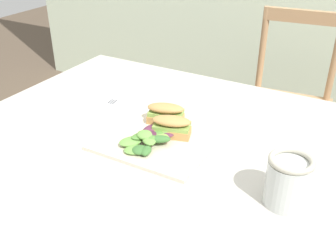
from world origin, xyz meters
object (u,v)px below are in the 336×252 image
sandwich_half_back (166,113)px  sandwich_half_front (171,126)px  chair_wooden_far (287,105)px  plate_lunch (161,137)px  dining_table (158,182)px  mason_jar_iced_tea (288,183)px  fork_on_napkin (103,110)px

sandwich_half_back → sandwich_half_front: bearing=-48.9°
chair_wooden_far → plate_lunch: size_ratio=2.97×
dining_table → sandwich_half_back: 0.19m
sandwich_half_back → mason_jar_iced_tea: bearing=-23.9°
sandwich_half_front → chair_wooden_far: bearing=84.2°
chair_wooden_far → fork_on_napkin: (-0.36, -0.94, 0.30)m
sandwich_half_front → mason_jar_iced_tea: (0.33, -0.11, 0.01)m
sandwich_half_front → mason_jar_iced_tea: size_ratio=1.01×
sandwich_half_back → mason_jar_iced_tea: 0.42m
dining_table → chair_wooden_far: (0.12, 1.02, -0.17)m
dining_table → chair_wooden_far: 1.04m
sandwich_half_front → sandwich_half_back: same height
chair_wooden_far → sandwich_half_back: (-0.15, -0.91, 0.33)m
plate_lunch → sandwich_half_back: (-0.03, 0.07, 0.03)m
chair_wooden_far → sandwich_half_back: 0.98m
dining_table → mason_jar_iced_tea: bearing=-11.0°
plate_lunch → fork_on_napkin: 0.24m
fork_on_napkin → sandwich_half_back: bearing=5.8°
fork_on_napkin → mason_jar_iced_tea: size_ratio=1.66×
dining_table → plate_lunch: 0.13m
fork_on_napkin → chair_wooden_far: bearing=69.1°
plate_lunch → mason_jar_iced_tea: mason_jar_iced_tea is taller
plate_lunch → fork_on_napkin: plate_lunch is taller
sandwich_half_front → fork_on_napkin: 0.26m
mason_jar_iced_tea → sandwich_half_front: bearing=161.4°
dining_table → sandwich_half_front: sandwich_half_front is taller
chair_wooden_far → sandwich_half_front: size_ratio=7.72×
chair_wooden_far → fork_on_napkin: chair_wooden_far is taller
dining_table → fork_on_napkin: fork_on_napkin is taller
dining_table → fork_on_napkin: size_ratio=6.15×
chair_wooden_far → sandwich_half_front: (-0.10, -0.97, 0.33)m
sandwich_half_front → mason_jar_iced_tea: 0.35m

